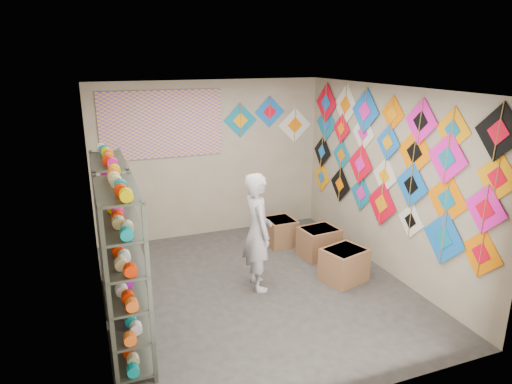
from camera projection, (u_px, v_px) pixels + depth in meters
name	position (u px, v px, depth m)	size (l,w,h in m)	color
ground	(257.00, 289.00, 6.29)	(4.50, 4.50, 0.00)	#33302C
room_walls	(257.00, 173.00, 5.81)	(4.50, 4.50, 4.50)	tan
shelf_rack_front	(124.00, 275.00, 4.65)	(0.40, 1.10, 1.90)	#4C5147
shelf_rack_back	(114.00, 230.00, 5.81)	(0.40, 1.10, 1.90)	#4C5147
string_spools	(118.00, 242.00, 5.20)	(0.12, 2.36, 0.12)	#FF148F
kite_wall_display	(386.00, 159.00, 6.50)	(0.06, 4.28, 2.07)	#FD7501
back_wall_kites	(270.00, 120.00, 8.09)	(1.68, 0.02, 0.87)	#107097
poster	(162.00, 125.00, 7.43)	(2.00, 0.01, 1.10)	#784FAD
shopkeeper	(258.00, 232.00, 6.12)	(0.43, 0.62, 1.63)	beige
carton_a	(344.00, 265.00, 6.46)	(0.57, 0.48, 0.48)	#8C603D
carton_b	(319.00, 242.00, 7.24)	(0.58, 0.47, 0.47)	#8C603D
carton_c	(280.00, 232.00, 7.72)	(0.46, 0.51, 0.44)	#8C603D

